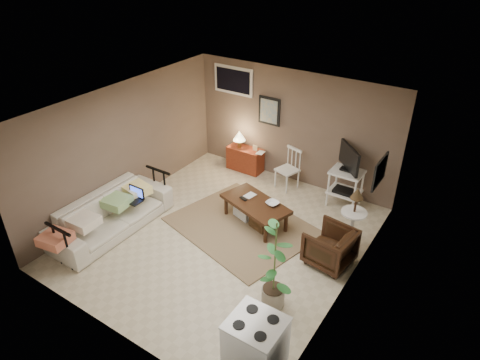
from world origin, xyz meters
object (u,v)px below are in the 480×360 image
Objects in this scene: spindle_chair at (288,170)px; armchair at (330,245)px; tv_stand at (347,175)px; potted_plant at (275,262)px; side_table at (354,211)px; red_console at (245,157)px; stove at (255,346)px; sofa at (111,208)px; coffee_table at (255,211)px.

spindle_chair is 2.43m from armchair.
potted_plant is at bearing -87.47° from tv_stand.
tv_stand is at bearing 116.96° from side_table.
side_table is at bearing -23.08° from red_console.
spindle_chair is 0.76× the size of side_table.
stove is at bearing -71.73° from potted_plant.
red_console is at bearing -13.52° from sofa.
tv_stand is at bearing -158.16° from armchair.
side_table reaches higher than sofa.
armchair is (2.85, -1.89, 0.03)m from red_console.
potted_plant is at bearing -5.70° from armchair.
coffee_table is 1.69× the size of stove.
stove is (0.04, -2.35, 0.06)m from armchair.
side_table is (3.75, 1.93, 0.26)m from sofa.
tv_stand reaches higher than armchair.
tv_stand is 0.86× the size of potted_plant.
sofa is (-2.04, -1.57, 0.18)m from coffee_table.
potted_plant is at bearing -102.73° from side_table.
spindle_chair is 3.35m from potted_plant.
tv_stand is at bearing -46.30° from sofa.
armchair is 0.48× the size of potted_plant.
sofa is at bearing -179.77° from potted_plant.
armchair is 2.35m from stove.
stove reaches higher than armchair.
red_console is 1.06× the size of spindle_chair.
sofa is 1.79× the size of tv_stand.
coffee_table is 2.06m from red_console.
potted_plant is (0.13, -3.03, 0.11)m from tv_stand.
sofa is 3.85m from armchair.
side_table is 1.96m from potted_plant.
side_table is 1.37× the size of stove.
spindle_chair is at bearing 112.94° from stove.
armchair is at bearing -75.78° from tv_stand.
tv_stand is at bearing 96.73° from stove.
sofa reaches higher than coffee_table.
red_console is 1.18m from spindle_chair.
armchair is at bearing -101.49° from side_table.
coffee_table is 1.11× the size of tv_stand.
side_table is (2.98, -1.27, 0.39)m from red_console.
armchair is at bearing 76.68° from potted_plant.
potted_plant is at bearing -89.77° from sofa.
stove is (0.48, -4.08, -0.26)m from tv_stand.
coffee_table is 1.53× the size of red_console.
red_console is 3.26m from side_table.
sofa reaches higher than spindle_chair.
sofa reaches higher than stove.
sofa is at bearing -122.38° from spindle_chair.
coffee_table is 1.24× the size of side_table.
sofa is 3.81m from stove.
red_console is 4.10m from potted_plant.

